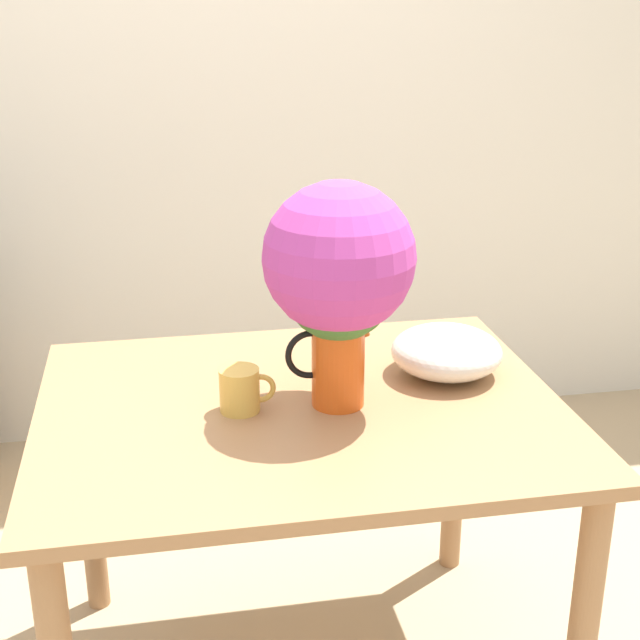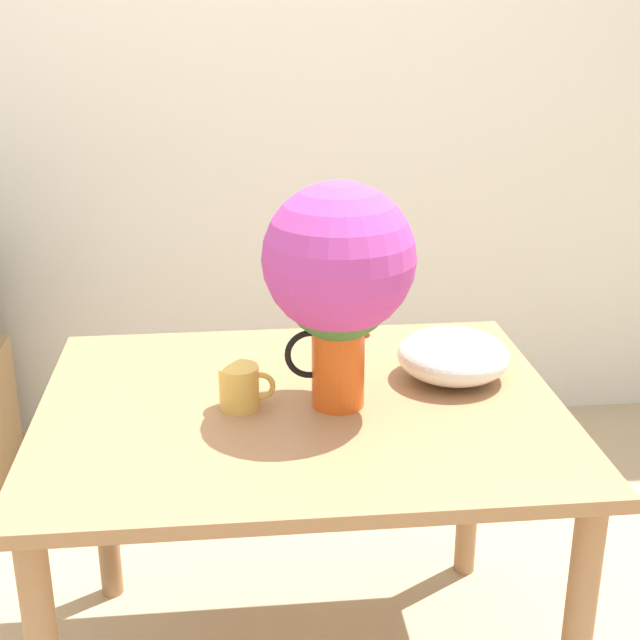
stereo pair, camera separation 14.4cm
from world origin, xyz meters
name	(u,v)px [view 2 (the right image)]	position (x,y,z in m)	size (l,w,h in m)	color
wall_back	(226,82)	(0.00, 1.67, 1.30)	(8.00, 0.05, 2.60)	silver
table	(302,448)	(0.14, 0.22, 0.65)	(1.14, 0.91, 0.76)	#A3754C
flower_vase	(339,272)	(0.22, 0.21, 1.06)	(0.32, 0.32, 0.49)	#E05619
coffee_mug	(241,387)	(0.01, 0.22, 0.80)	(0.12, 0.09, 0.10)	gold
white_bowl	(453,356)	(0.50, 0.32, 0.81)	(0.26, 0.26, 0.11)	silver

